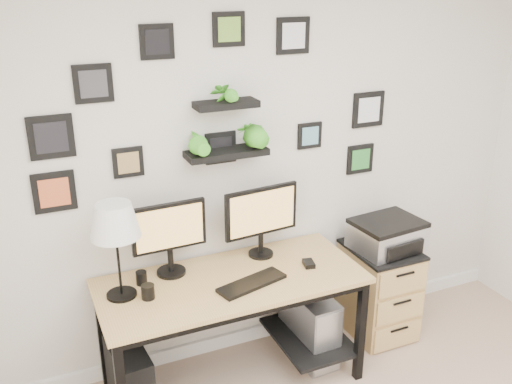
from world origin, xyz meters
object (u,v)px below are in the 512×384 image
monitor_left (169,234)px  table_lamp (115,223)px  file_cabinet (379,290)px  pc_tower_black (130,379)px  printer (387,235)px  pc_tower_grey (309,325)px  mug (148,292)px  desk (235,293)px  monitor_right (261,216)px

monitor_left → table_lamp: table_lamp is taller
table_lamp → file_cabinet: table_lamp is taller
pc_tower_black → file_cabinet: (1.82, 0.08, 0.12)m
monitor_left → printer: (1.50, -0.12, -0.25)m
pc_tower_grey → mug: bearing=-177.4°
desk → pc_tower_black: bearing=-178.1°
desk → pc_tower_grey: size_ratio=3.24×
table_lamp → monitor_right: bearing=7.8°
file_cabinet → pc_tower_grey: bearing=-174.5°
table_lamp → printer: bearing=0.3°
printer → desk: bearing=-177.5°
mug → printer: 1.71m
monitor_right → pc_tower_black: size_ratio=1.19×
monitor_left → file_cabinet: bearing=-4.4°
mug → printer: printer is taller
monitor_left → pc_tower_grey: (0.88, -0.17, -0.78)m
table_lamp → mug: (0.13, -0.09, -0.41)m
pc_tower_black → mug: bearing=-14.8°
monitor_left → printer: bearing=-4.6°
monitor_right → file_cabinet: (0.88, -0.11, -0.69)m
mug → pc_tower_grey: size_ratio=0.17×
printer → monitor_left: bearing=175.4°
desk → monitor_left: (-0.35, 0.17, 0.39)m
monitor_right → table_lamp: 0.96m
printer → table_lamp: bearing=-179.7°
mug → table_lamp: bearing=145.6°
table_lamp → mug: size_ratio=6.68×
pc_tower_grey → file_cabinet: (0.60, 0.06, 0.09)m
table_lamp → pc_tower_grey: bearing=-1.9°
pc_tower_black → table_lamp: bearing=76.0°
monitor_right → printer: monitor_right is taller
file_cabinet → desk: bearing=-177.1°
mug → pc_tower_grey: bearing=2.6°
monitor_left → pc_tower_black: (-0.34, -0.19, -0.81)m
table_lamp → pc_tower_black: bearing=-99.7°
monitor_left → pc_tower_black: size_ratio=1.09×
pc_tower_grey → printer: 0.82m
table_lamp → printer: 1.88m
desk → printer: 1.17m
printer → monitor_right: bearing=172.5°
monitor_right → pc_tower_black: monitor_right is taller
table_lamp → pc_tower_black: 0.99m
monitor_left → monitor_right: bearing=-0.2°
desk → printer: bearing=2.5°
monitor_right → mug: 0.86m
monitor_right → pc_tower_grey: bearing=-30.7°
monitor_left → file_cabinet: 1.63m
table_lamp → file_cabinet: 2.01m
monitor_right → mug: (-0.80, -0.22, -0.24)m
printer → file_cabinet: bearing=161.2°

